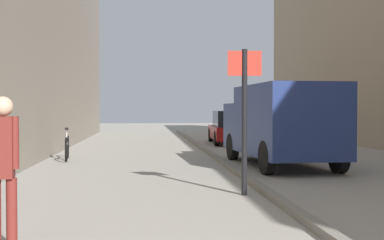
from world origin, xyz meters
TOP-DOWN VIEW (x-y plane):
  - ground_plane at (0.00, 12.00)m, footprint 80.00×80.00m
  - kerb_strip at (1.58, 12.00)m, footprint 0.16×40.00m
  - pedestrian_main_foreground at (-2.11, 4.20)m, footprint 0.33×0.22m
  - delivery_van at (3.05, 11.73)m, footprint 2.27×5.11m
  - parked_car at (3.25, 20.32)m, footprint 2.00×4.28m
  - street_sign_post at (1.18, 7.36)m, footprint 0.60×0.10m
  - bicycle_leaning at (-2.92, 13.82)m, footprint 0.26×1.77m

SIDE VIEW (x-z plane):
  - ground_plane at x=0.00m, z-range 0.00..0.00m
  - kerb_strip at x=1.58m, z-range 0.00..0.12m
  - bicycle_leaning at x=-2.92m, z-range -0.11..0.87m
  - parked_car at x=3.25m, z-range -0.01..1.44m
  - pedestrian_main_foreground at x=-2.11m, z-range 0.13..1.81m
  - delivery_van at x=3.05m, z-range 0.09..2.25m
  - street_sign_post at x=1.18m, z-range 0.25..2.85m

